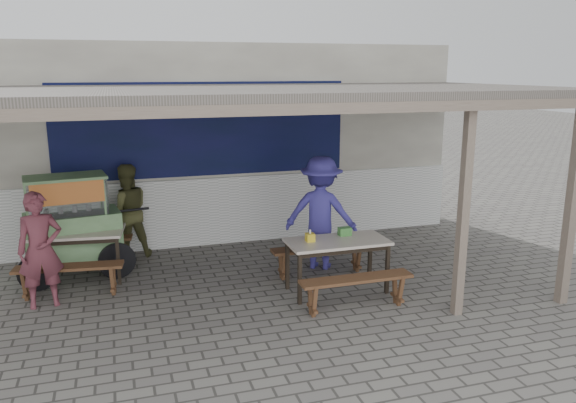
% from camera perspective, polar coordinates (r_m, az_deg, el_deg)
% --- Properties ---
extents(ground, '(60.00, 60.00, 0.00)m').
position_cam_1_polar(ground, '(7.49, -2.75, -10.76)').
color(ground, slate).
rests_on(ground, ground).
extents(back_wall, '(9.00, 1.28, 3.50)m').
position_cam_1_polar(back_wall, '(10.44, -7.84, 5.82)').
color(back_wall, beige).
rests_on(back_wall, ground).
extents(warung_roof, '(9.00, 4.21, 2.81)m').
position_cam_1_polar(warung_roof, '(7.73, -4.56, 10.74)').
color(warung_roof, '#625A54').
rests_on(warung_roof, ground).
extents(table_left, '(1.41, 0.88, 0.75)m').
position_cam_1_polar(table_left, '(8.78, -20.71, -3.34)').
color(table_left, beige).
rests_on(table_left, ground).
extents(bench_left_street, '(1.46, 0.46, 0.45)m').
position_cam_1_polar(bench_left_street, '(8.27, -21.33, -6.84)').
color(bench_left_street, brown).
rests_on(bench_left_street, ground).
extents(bench_left_wall, '(1.46, 0.46, 0.45)m').
position_cam_1_polar(bench_left_wall, '(9.49, -19.85, -4.17)').
color(bench_left_wall, brown).
rests_on(bench_left_wall, ground).
extents(table_right, '(1.40, 0.68, 0.75)m').
position_cam_1_polar(table_right, '(7.82, 5.03, -4.49)').
color(table_right, beige).
rests_on(table_right, ground).
extents(bench_right_street, '(1.50, 0.28, 0.45)m').
position_cam_1_polar(bench_right_street, '(7.36, 6.95, -8.46)').
color(bench_right_street, brown).
rests_on(bench_right_street, ground).
extents(bench_right_wall, '(1.50, 0.28, 0.45)m').
position_cam_1_polar(bench_right_wall, '(8.52, 3.29, -5.31)').
color(bench_right_wall, brown).
rests_on(bench_right_wall, ground).
extents(vendor_cart, '(1.88, 0.96, 1.55)m').
position_cam_1_polar(vendor_cart, '(8.89, -21.15, -2.03)').
color(vendor_cart, '#74A26C').
rests_on(vendor_cart, ground).
extents(patron_street_side, '(0.61, 0.45, 1.54)m').
position_cam_1_polar(patron_street_side, '(7.97, -23.86, -4.53)').
color(patron_street_side, brown).
rests_on(patron_street_side, ground).
extents(patron_wall_side, '(0.85, 0.71, 1.57)m').
position_cam_1_polar(patron_wall_side, '(9.57, -16.06, -0.96)').
color(patron_wall_side, '#4D4D2A').
rests_on(patron_wall_side, ground).
extents(patron_right_table, '(1.31, 1.15, 1.76)m').
position_cam_1_polar(patron_right_table, '(8.72, 3.37, -1.15)').
color(patron_right_table, '#3C3594').
rests_on(patron_right_table, ground).
extents(tissue_box, '(0.11, 0.11, 0.11)m').
position_cam_1_polar(tissue_box, '(7.71, 2.26, -3.66)').
color(tissue_box, gold).
rests_on(tissue_box, table_right).
extents(donation_box, '(0.18, 0.12, 0.12)m').
position_cam_1_polar(donation_box, '(8.02, 5.78, -3.04)').
color(donation_box, '#3E7E38').
rests_on(donation_box, table_right).
extents(condiment_jar, '(0.08, 0.08, 0.09)m').
position_cam_1_polar(condiment_jar, '(8.87, -19.30, -2.23)').
color(condiment_jar, silver).
rests_on(condiment_jar, table_left).
extents(condiment_bowl, '(0.25, 0.25, 0.05)m').
position_cam_1_polar(condiment_bowl, '(8.85, -21.09, -2.53)').
color(condiment_bowl, silver).
rests_on(condiment_bowl, table_left).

